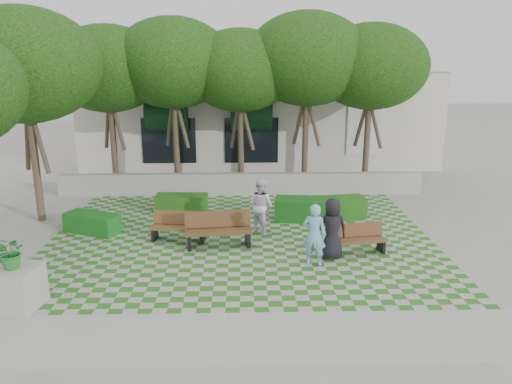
{
  "coord_description": "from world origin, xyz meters",
  "views": [
    {
      "loc": [
        0.1,
        -13.84,
        5.66
      ],
      "look_at": [
        0.5,
        1.5,
        1.4
      ],
      "focal_mm": 35.0,
      "sensor_mm": 36.0,
      "label": 1
    }
  ],
  "objects_px": {
    "hedge_east": "(335,208)",
    "planter_front": "(15,279)",
    "bench_west": "(179,227)",
    "hedge_midleft": "(182,203)",
    "bench_east": "(357,239)",
    "hedge_west": "(92,223)",
    "person_white": "(261,206)",
    "hedge_midright": "(307,209)",
    "planter_back": "(4,281)",
    "person_dark": "(332,229)",
    "bench_mid": "(218,230)",
    "person_blue": "(314,235)"
  },
  "relations": [
    {
      "from": "bench_mid",
      "to": "hedge_midleft",
      "type": "distance_m",
      "value": 3.77
    },
    {
      "from": "hedge_west",
      "to": "planter_front",
      "type": "height_order",
      "value": "planter_front"
    },
    {
      "from": "hedge_midright",
      "to": "person_dark",
      "type": "xyz_separation_m",
      "value": [
        0.27,
        -3.38,
        0.49
      ]
    },
    {
      "from": "hedge_midright",
      "to": "hedge_east",
      "type": "bearing_deg",
      "value": 12.86
    },
    {
      "from": "hedge_midright",
      "to": "person_dark",
      "type": "bearing_deg",
      "value": -85.36
    },
    {
      "from": "hedge_midright",
      "to": "person_blue",
      "type": "bearing_deg",
      "value": -94.39
    },
    {
      "from": "hedge_west",
      "to": "person_dark",
      "type": "distance_m",
      "value": 7.83
    },
    {
      "from": "hedge_midleft",
      "to": "hedge_west",
      "type": "distance_m",
      "value": 3.42
    },
    {
      "from": "hedge_east",
      "to": "hedge_west",
      "type": "bearing_deg",
      "value": -170.99
    },
    {
      "from": "bench_west",
      "to": "hedge_west",
      "type": "distance_m",
      "value": 3.04
    },
    {
      "from": "bench_east",
      "to": "bench_mid",
      "type": "height_order",
      "value": "bench_mid"
    },
    {
      "from": "hedge_midright",
      "to": "hedge_midleft",
      "type": "height_order",
      "value": "hedge_midright"
    },
    {
      "from": "bench_mid",
      "to": "person_white",
      "type": "xyz_separation_m",
      "value": [
        1.35,
        1.18,
        0.4
      ]
    },
    {
      "from": "bench_east",
      "to": "person_dark",
      "type": "height_order",
      "value": "person_dark"
    },
    {
      "from": "hedge_midright",
      "to": "person_blue",
      "type": "height_order",
      "value": "person_blue"
    },
    {
      "from": "hedge_midleft",
      "to": "person_white",
      "type": "xyz_separation_m",
      "value": [
        2.86,
        -2.27,
        0.58
      ]
    },
    {
      "from": "hedge_midleft",
      "to": "planter_back",
      "type": "relative_size",
      "value": 1.26
    },
    {
      "from": "hedge_midright",
      "to": "person_dark",
      "type": "height_order",
      "value": "person_dark"
    },
    {
      "from": "person_dark",
      "to": "hedge_midright",
      "type": "bearing_deg",
      "value": -92.79
    },
    {
      "from": "hedge_east",
      "to": "person_white",
      "type": "relative_size",
      "value": 1.16
    },
    {
      "from": "planter_back",
      "to": "person_blue",
      "type": "relative_size",
      "value": 0.84
    },
    {
      "from": "hedge_west",
      "to": "planter_back",
      "type": "height_order",
      "value": "planter_back"
    },
    {
      "from": "bench_mid",
      "to": "person_white",
      "type": "height_order",
      "value": "person_white"
    },
    {
      "from": "bench_west",
      "to": "person_blue",
      "type": "xyz_separation_m",
      "value": [
        3.95,
        -2.01,
        0.45
      ]
    },
    {
      "from": "hedge_east",
      "to": "planter_front",
      "type": "bearing_deg",
      "value": -143.22
    },
    {
      "from": "bench_mid",
      "to": "person_blue",
      "type": "distance_m",
      "value": 3.11
    },
    {
      "from": "bench_east",
      "to": "hedge_west",
      "type": "relative_size",
      "value": 0.93
    },
    {
      "from": "bench_east",
      "to": "person_blue",
      "type": "bearing_deg",
      "value": -157.46
    },
    {
      "from": "bench_west",
      "to": "hedge_midleft",
      "type": "relative_size",
      "value": 0.96
    },
    {
      "from": "planter_front",
      "to": "planter_back",
      "type": "height_order",
      "value": "planter_front"
    },
    {
      "from": "hedge_west",
      "to": "person_white",
      "type": "xyz_separation_m",
      "value": [
        5.53,
        -0.13,
        0.59
      ]
    },
    {
      "from": "planter_back",
      "to": "hedge_east",
      "type": "bearing_deg",
      "value": 33.85
    },
    {
      "from": "bench_east",
      "to": "person_dark",
      "type": "distance_m",
      "value": 1.03
    },
    {
      "from": "hedge_east",
      "to": "person_blue",
      "type": "xyz_separation_m",
      "value": [
        -1.33,
        -4.1,
        0.51
      ]
    },
    {
      "from": "hedge_east",
      "to": "person_dark",
      "type": "distance_m",
      "value": 3.72
    },
    {
      "from": "hedge_west",
      "to": "person_blue",
      "type": "relative_size",
      "value": 1.03
    },
    {
      "from": "bench_east",
      "to": "bench_mid",
      "type": "bearing_deg",
      "value": 162.49
    },
    {
      "from": "hedge_east",
      "to": "hedge_midleft",
      "type": "xyz_separation_m",
      "value": [
        -5.55,
        0.84,
        -0.04
      ]
    },
    {
      "from": "bench_east",
      "to": "bench_mid",
      "type": "xyz_separation_m",
      "value": [
        -4.11,
        0.63,
        0.09
      ]
    },
    {
      "from": "hedge_east",
      "to": "person_dark",
      "type": "bearing_deg",
      "value": -101.84
    },
    {
      "from": "hedge_midright",
      "to": "hedge_west",
      "type": "distance_m",
      "value": 7.26
    },
    {
      "from": "person_blue",
      "to": "person_dark",
      "type": "height_order",
      "value": "person_blue"
    },
    {
      "from": "hedge_midleft",
      "to": "planter_front",
      "type": "relative_size",
      "value": 1.07
    },
    {
      "from": "hedge_west",
      "to": "person_white",
      "type": "distance_m",
      "value": 5.56
    },
    {
      "from": "hedge_midright",
      "to": "person_dark",
      "type": "relative_size",
      "value": 1.26
    },
    {
      "from": "hedge_west",
      "to": "person_white",
      "type": "relative_size",
      "value": 1.0
    },
    {
      "from": "planter_front",
      "to": "person_dark",
      "type": "relative_size",
      "value": 0.99
    },
    {
      "from": "bench_east",
      "to": "bench_west",
      "type": "height_order",
      "value": "bench_west"
    },
    {
      "from": "bench_east",
      "to": "bench_west",
      "type": "bearing_deg",
      "value": 159.05
    },
    {
      "from": "person_blue",
      "to": "person_white",
      "type": "distance_m",
      "value": 2.99
    }
  ]
}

